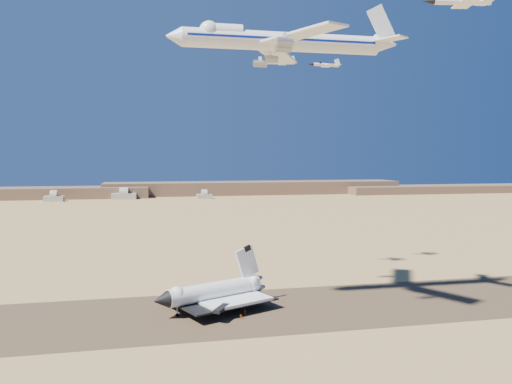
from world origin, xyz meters
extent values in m
plane|color=tan|center=(0.00, 0.00, 0.00)|extent=(1200.00, 1200.00, 0.00)
cube|color=brown|center=(0.00, 0.00, 0.03)|extent=(600.00, 50.00, 0.06)
cube|color=brown|center=(120.00, 540.00, 9.00)|extent=(420.00, 60.00, 18.00)
cube|color=brown|center=(400.00, 510.00, 5.50)|extent=(300.00, 60.00, 11.00)
cube|color=#AAA796|center=(-140.00, 470.00, 3.25)|extent=(22.00, 14.00, 6.50)
cube|color=#AAA796|center=(-60.00, 485.00, 3.75)|extent=(30.00, 15.00, 7.50)
cube|color=#AAA796|center=(40.00, 475.00, 2.75)|extent=(19.00, 12.50, 5.50)
cylinder|color=white|center=(-8.94, 4.30, 6.30)|extent=(33.13, 18.90, 5.88)
cone|color=black|center=(-26.44, -3.39, 6.30)|extent=(6.57, 7.02, 5.59)
sphere|color=white|center=(-21.44, -1.20, 7.14)|extent=(5.46, 5.46, 5.46)
cube|color=white|center=(-5.10, 5.99, 3.89)|extent=(31.29, 32.37, 0.95)
cube|color=black|center=(-7.02, 5.14, 3.41)|extent=(38.99, 35.75, 0.53)
cube|color=white|center=(3.56, 9.79, 14.49)|extent=(9.21, 4.59, 12.10)
cylinder|color=gray|center=(-21.44, -1.20, 1.68)|extent=(0.38, 0.38, 3.36)
cylinder|color=black|center=(-21.44, -1.20, 0.58)|extent=(1.25, 0.90, 1.16)
cylinder|color=gray|center=(-1.06, 2.02, 1.68)|extent=(0.38, 0.38, 3.36)
cylinder|color=black|center=(-1.06, 2.02, 0.58)|extent=(1.25, 0.90, 1.16)
cylinder|color=gray|center=(-5.29, 11.64, 1.68)|extent=(0.38, 0.38, 3.36)
cylinder|color=black|center=(-5.29, 11.64, 0.58)|extent=(1.25, 0.90, 1.16)
cylinder|color=white|center=(12.46, -3.82, 87.69)|extent=(63.75, 6.79, 5.99)
cone|color=white|center=(-21.72, -3.39, 87.69)|extent=(4.76, 6.05, 5.99)
sphere|color=white|center=(-10.95, -3.53, 89.84)|extent=(6.18, 6.18, 6.18)
cube|color=white|center=(14.14, -18.82, 86.57)|extent=(20.37, 28.83, 0.66)
cube|color=white|center=(14.52, 11.14, 86.57)|extent=(20.89, 28.69, 0.66)
cube|color=white|center=(46.09, -10.32, 88.63)|extent=(9.53, 11.50, 0.47)
cube|color=white|center=(46.24, 1.85, 88.63)|extent=(9.69, 11.49, 0.47)
cube|color=white|center=(46.17, -4.24, 94.71)|extent=(10.68, 0.79, 13.39)
cylinder|color=gray|center=(10.48, -12.22, 83.76)|extent=(4.71, 2.49, 2.43)
cylinder|color=gray|center=(8.50, -20.63, 83.76)|extent=(4.71, 2.49, 2.43)
cylinder|color=gray|center=(10.69, 4.63, 83.76)|extent=(4.71, 2.49, 2.43)
cylinder|color=gray|center=(8.92, 13.08, 83.76)|extent=(4.71, 2.49, 2.43)
imported|color=#E7550D|center=(0.12, -3.51, 0.97)|extent=(0.66, 0.78, 1.81)
imported|color=#E7550D|center=(0.14, -3.52, 1.02)|extent=(1.05, 1.02, 1.91)
imported|color=#E7550D|center=(-2.01, -8.10, 0.89)|extent=(0.97, 1.08, 1.65)
cylinder|color=white|center=(41.59, -54.59, 86.74)|extent=(13.17, 3.93, 1.53)
cone|color=black|center=(33.86, -53.13, 86.74)|extent=(3.06, 1.92, 1.42)
cube|color=white|center=(42.67, -54.79, 86.53)|extent=(5.38, 9.30, 0.27)
cube|color=white|center=(46.96, -55.60, 86.74)|extent=(3.37, 5.82, 0.22)
cylinder|color=white|center=(24.84, 44.64, 90.61)|extent=(11.47, 3.18, 1.33)
cone|color=black|center=(18.09, 45.76, 90.61)|extent=(2.64, 1.62, 1.24)
sphere|color=black|center=(22.02, 45.11, 91.09)|extent=(1.33, 1.33, 1.33)
cube|color=white|center=(25.77, 44.49, 90.42)|extent=(4.52, 8.04, 0.24)
cube|color=white|center=(29.52, 43.87, 90.61)|extent=(2.84, 5.03, 0.19)
cube|color=white|center=(29.71, 43.84, 91.94)|extent=(2.87, 0.70, 3.21)
cylinder|color=white|center=(48.30, 53.80, 92.25)|extent=(12.23, 2.08, 1.42)
cone|color=black|center=(41.01, 53.40, 92.25)|extent=(2.70, 1.46, 1.32)
sphere|color=black|center=(45.26, 53.64, 92.76)|extent=(1.42, 1.42, 1.42)
cube|color=white|center=(49.31, 53.86, 92.05)|extent=(3.99, 8.29, 0.25)
cube|color=white|center=(53.36, 54.08, 92.25)|extent=(2.50, 5.18, 0.20)
cube|color=white|center=(53.56, 54.09, 93.67)|extent=(3.08, 0.42, 3.43)
camera|label=1|loc=(-29.96, -159.48, 50.46)|focal=35.00mm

